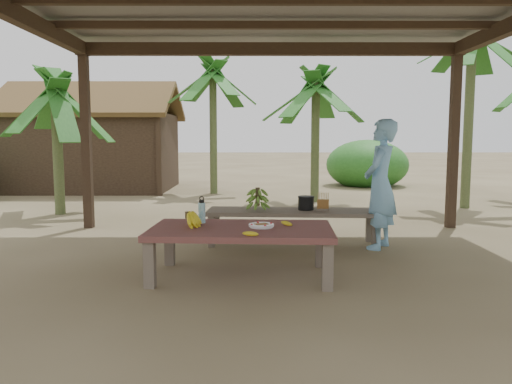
{
  "coord_description": "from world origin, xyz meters",
  "views": [
    {
      "loc": [
        -0.24,
        -5.33,
        1.4
      ],
      "look_at": [
        -0.22,
        0.07,
        0.8
      ],
      "focal_mm": 35.0,
      "sensor_mm": 36.0,
      "label": 1
    }
  ],
  "objects_px": {
    "bench": "(292,214)",
    "ripe_banana_bunch": "(187,218)",
    "plate": "(261,226)",
    "woman": "(380,184)",
    "work_table": "(241,234)",
    "water_flask": "(202,212)",
    "cooking_pot": "(306,203)"
  },
  "relations": [
    {
      "from": "bench",
      "to": "ripe_banana_bunch",
      "type": "bearing_deg",
      "value": -124.95
    },
    {
      "from": "plate",
      "to": "woman",
      "type": "relative_size",
      "value": 0.16
    },
    {
      "from": "work_table",
      "to": "bench",
      "type": "bearing_deg",
      "value": 70.63
    },
    {
      "from": "bench",
      "to": "water_flask",
      "type": "distance_m",
      "value": 1.65
    },
    {
      "from": "woman",
      "to": "ripe_banana_bunch",
      "type": "bearing_deg",
      "value": -31.34
    },
    {
      "from": "work_table",
      "to": "plate",
      "type": "bearing_deg",
      "value": 5.19
    },
    {
      "from": "plate",
      "to": "woman",
      "type": "xyz_separation_m",
      "value": [
        1.5,
        1.28,
        0.29
      ]
    },
    {
      "from": "ripe_banana_bunch",
      "to": "water_flask",
      "type": "xyz_separation_m",
      "value": [
        0.13,
        0.22,
        0.03
      ]
    },
    {
      "from": "ripe_banana_bunch",
      "to": "plate",
      "type": "height_order",
      "value": "ripe_banana_bunch"
    },
    {
      "from": "cooking_pot",
      "to": "woman",
      "type": "height_order",
      "value": "woman"
    },
    {
      "from": "work_table",
      "to": "ripe_banana_bunch",
      "type": "height_order",
      "value": "ripe_banana_bunch"
    },
    {
      "from": "plate",
      "to": "water_flask",
      "type": "bearing_deg",
      "value": 157.01
    },
    {
      "from": "water_flask",
      "to": "woman",
      "type": "bearing_deg",
      "value": 25.52
    },
    {
      "from": "woman",
      "to": "bench",
      "type": "bearing_deg",
      "value": -72.63
    },
    {
      "from": "ripe_banana_bunch",
      "to": "woman",
      "type": "bearing_deg",
      "value": 28.8
    },
    {
      "from": "work_table",
      "to": "bench",
      "type": "height_order",
      "value": "work_table"
    },
    {
      "from": "plate",
      "to": "water_flask",
      "type": "xyz_separation_m",
      "value": [
        -0.62,
        0.26,
        0.1
      ]
    },
    {
      "from": "work_table",
      "to": "ripe_banana_bunch",
      "type": "xyz_separation_m",
      "value": [
        -0.55,
        0.05,
        0.15
      ]
    },
    {
      "from": "water_flask",
      "to": "work_table",
      "type": "bearing_deg",
      "value": -32.82
    },
    {
      "from": "water_flask",
      "to": "cooking_pot",
      "type": "height_order",
      "value": "water_flask"
    },
    {
      "from": "water_flask",
      "to": "bench",
      "type": "bearing_deg",
      "value": 50.08
    },
    {
      "from": "cooking_pot",
      "to": "water_flask",
      "type": "bearing_deg",
      "value": -133.94
    },
    {
      "from": "work_table",
      "to": "water_flask",
      "type": "distance_m",
      "value": 0.53
    },
    {
      "from": "ripe_banana_bunch",
      "to": "bench",
      "type": "bearing_deg",
      "value": 51.48
    },
    {
      "from": "bench",
      "to": "cooking_pot",
      "type": "relative_size",
      "value": 11.01
    },
    {
      "from": "ripe_banana_bunch",
      "to": "plate",
      "type": "bearing_deg",
      "value": -3.07
    },
    {
      "from": "plate",
      "to": "water_flask",
      "type": "relative_size",
      "value": 0.9
    },
    {
      "from": "work_table",
      "to": "woman",
      "type": "height_order",
      "value": "woman"
    },
    {
      "from": "work_table",
      "to": "bench",
      "type": "distance_m",
      "value": 1.65
    },
    {
      "from": "bench",
      "to": "water_flask",
      "type": "relative_size",
      "value": 7.91
    },
    {
      "from": "water_flask",
      "to": "ripe_banana_bunch",
      "type": "bearing_deg",
      "value": -119.6
    },
    {
      "from": "work_table",
      "to": "woman",
      "type": "xyz_separation_m",
      "value": [
        1.7,
        1.28,
        0.37
      ]
    }
  ]
}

